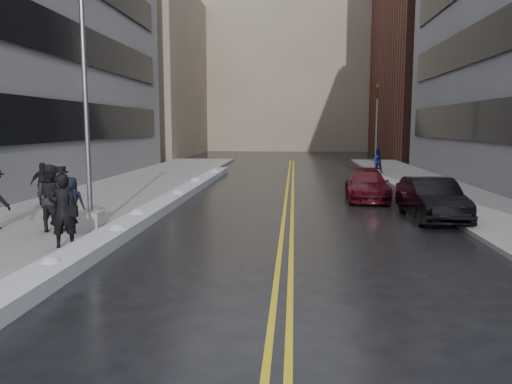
% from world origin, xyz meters
% --- Properties ---
extents(ground, '(160.00, 160.00, 0.00)m').
position_xyz_m(ground, '(0.00, 0.00, 0.00)').
color(ground, black).
rests_on(ground, ground).
extents(sidewalk_west, '(5.50, 50.00, 0.15)m').
position_xyz_m(sidewalk_west, '(-5.75, 10.00, 0.07)').
color(sidewalk_west, gray).
rests_on(sidewalk_west, ground).
extents(sidewalk_east, '(4.00, 50.00, 0.15)m').
position_xyz_m(sidewalk_east, '(10.00, 10.00, 0.07)').
color(sidewalk_east, gray).
rests_on(sidewalk_east, ground).
extents(lane_line_left, '(0.12, 50.00, 0.01)m').
position_xyz_m(lane_line_left, '(2.35, 10.00, 0.00)').
color(lane_line_left, gold).
rests_on(lane_line_left, ground).
extents(lane_line_right, '(0.12, 50.00, 0.01)m').
position_xyz_m(lane_line_right, '(2.65, 10.00, 0.00)').
color(lane_line_right, gold).
rests_on(lane_line_right, ground).
extents(snow_ridge, '(0.90, 30.00, 0.34)m').
position_xyz_m(snow_ridge, '(-2.45, 8.00, 0.17)').
color(snow_ridge, silver).
rests_on(snow_ridge, ground).
extents(building_west_far, '(14.00, 22.00, 18.00)m').
position_xyz_m(building_west_far, '(-15.50, 44.00, 9.00)').
color(building_west_far, gray).
rests_on(building_west_far, ground).
extents(building_east_far, '(14.00, 20.00, 28.00)m').
position_xyz_m(building_east_far, '(19.00, 42.00, 14.00)').
color(building_east_far, '#562D21').
rests_on(building_east_far, ground).
extents(building_far, '(36.00, 16.00, 22.00)m').
position_xyz_m(building_far, '(2.00, 60.00, 11.00)').
color(building_far, gray).
rests_on(building_far, ground).
extents(lamppost, '(0.65, 0.65, 7.62)m').
position_xyz_m(lamppost, '(-3.30, 2.00, 2.53)').
color(lamppost, gray).
rests_on(lamppost, sidewalk_west).
extents(fire_hydrant, '(0.26, 0.26, 0.73)m').
position_xyz_m(fire_hydrant, '(9.00, 10.00, 0.55)').
color(fire_hydrant, maroon).
rests_on(fire_hydrant, sidewalk_east).
extents(traffic_signal, '(0.16, 0.20, 6.00)m').
position_xyz_m(traffic_signal, '(8.50, 24.00, 3.40)').
color(traffic_signal, gray).
rests_on(traffic_signal, sidewalk_east).
extents(pedestrian_fedora, '(0.82, 0.68, 1.93)m').
position_xyz_m(pedestrian_fedora, '(-3.20, 0.07, 1.12)').
color(pedestrian_fedora, black).
rests_on(pedestrian_fedora, sidewalk_west).
extents(pedestrian_b, '(1.11, 0.95, 2.00)m').
position_xyz_m(pedestrian_b, '(-4.45, 1.94, 1.15)').
color(pedestrian_b, black).
rests_on(pedestrian_b, sidewalk_west).
extents(pedestrian_c, '(0.82, 0.58, 1.59)m').
position_xyz_m(pedestrian_c, '(-4.06, 2.42, 0.94)').
color(pedestrian_c, black).
rests_on(pedestrian_c, sidewalk_west).
extents(pedestrian_d, '(1.04, 0.55, 1.69)m').
position_xyz_m(pedestrian_d, '(-7.16, 6.71, 1.00)').
color(pedestrian_d, black).
rests_on(pedestrian_d, sidewalk_west).
extents(pedestrian_east, '(0.88, 0.74, 1.63)m').
position_xyz_m(pedestrian_east, '(8.21, 21.48, 0.97)').
color(pedestrian_east, navy).
rests_on(pedestrian_east, sidewalk_east).
extents(car_black, '(1.64, 4.46, 1.46)m').
position_xyz_m(car_black, '(7.50, 5.48, 0.73)').
color(car_black, black).
rests_on(car_black, ground).
extents(car_maroon, '(2.08, 4.58, 1.30)m').
position_xyz_m(car_maroon, '(5.95, 10.23, 0.65)').
color(car_maroon, '#410A11').
rests_on(car_maroon, ground).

